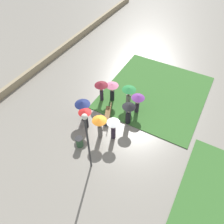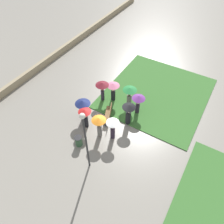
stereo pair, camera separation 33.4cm
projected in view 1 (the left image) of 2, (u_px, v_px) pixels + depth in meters
ground_plane at (109, 124)px, 16.66m from camera, size 90.00×90.00×0.00m
lawn_patch_near at (156, 92)px, 19.10m from camera, size 8.94×8.20×0.06m
parapet_wall at (17, 82)px, 19.52m from camera, size 45.00×0.35×0.68m
park_bench at (108, 114)px, 16.74m from camera, size 1.78×1.06×0.90m
lamp_post at (87, 137)px, 11.96m from camera, size 0.32×0.32×5.01m
trash_bin at (79, 142)px, 15.05m from camera, size 0.53×0.53×0.83m
crowd_person_maroon at (101, 87)px, 17.40m from camera, size 1.07×1.07×1.88m
crowd_person_white at (113, 126)px, 14.91m from camera, size 0.92×0.92×1.84m
crowd_person_navy at (83, 107)px, 16.07m from camera, size 1.15×1.15×1.86m
crowd_person_green at (129, 93)px, 17.22m from camera, size 1.11×1.11×1.81m
crowd_person_purple at (138, 100)px, 16.58m from camera, size 1.02×1.02×1.80m
crowd_person_orange at (100, 124)px, 14.96m from camera, size 1.01×1.01×1.90m
crowd_person_red at (85, 116)px, 15.60m from camera, size 0.94×0.94×1.80m
crowd_person_pink at (112, 89)px, 17.56m from camera, size 1.04×1.04×1.79m
crowd_person_black at (129, 111)px, 15.83m from camera, size 0.98×0.98×1.98m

